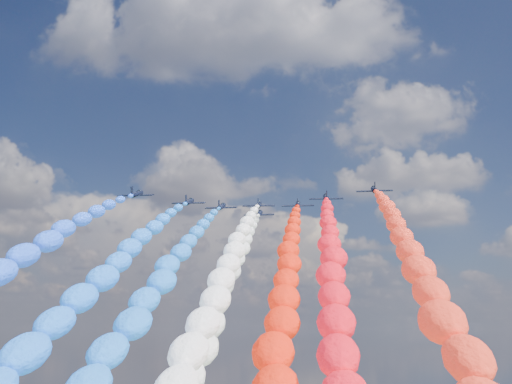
# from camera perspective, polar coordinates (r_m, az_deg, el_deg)

# --- Properties ---
(jet_0) EXTENTS (9.42, 12.74, 6.27)m
(jet_0) POSITION_cam_1_polar(r_m,az_deg,el_deg) (164.29, -11.11, -0.19)
(jet_0) COLOR black
(trail_0) EXTENTS (5.78, 105.52, 49.97)m
(trail_0) POSITION_cam_1_polar(r_m,az_deg,el_deg) (110.03, -20.03, -6.06)
(trail_0) COLOR blue
(jet_1) EXTENTS (9.56, 12.84, 6.27)m
(jet_1) POSITION_cam_1_polar(r_m,az_deg,el_deg) (172.08, -6.28, -0.92)
(jet_1) COLOR black
(trail_1) EXTENTS (5.78, 105.52, 49.97)m
(trail_1) POSITION_cam_1_polar(r_m,az_deg,el_deg) (116.11, -12.34, -6.84)
(trail_1) COLOR blue
(jet_2) EXTENTS (9.23, 12.60, 6.27)m
(jet_2) POSITION_cam_1_polar(r_m,az_deg,el_deg) (178.08, -3.25, -1.37)
(jet_2) COLOR black
(trail_2) EXTENTS (5.78, 105.52, 49.97)m
(trail_2) POSITION_cam_1_polar(r_m,az_deg,el_deg) (121.36, -7.59, -7.26)
(trail_2) COLOR blue
(jet_3) EXTENTS (9.87, 13.07, 6.27)m
(jet_3) POSITION_cam_1_polar(r_m,az_deg,el_deg) (174.88, 0.27, -1.18)
(jet_3) COLOR black
(trail_3) EXTENTS (5.78, 105.52, 49.97)m
(trail_3) POSITION_cam_1_polar(r_m,az_deg,el_deg) (117.46, -2.45, -7.19)
(trail_3) COLOR white
(jet_4) EXTENTS (9.28, 12.64, 6.27)m
(jet_4) POSITION_cam_1_polar(r_m,az_deg,el_deg) (188.77, 0.32, -2.04)
(jet_4) COLOR black
(trail_4) EXTENTS (5.78, 105.52, 49.97)m
(trail_4) POSITION_cam_1_polar(r_m,az_deg,el_deg) (131.53, -2.10, -7.78)
(trail_4) COLOR white
(jet_5) EXTENTS (9.30, 12.65, 6.27)m
(jet_5) POSITION_cam_1_polar(r_m,az_deg,el_deg) (175.17, 3.94, -1.17)
(jet_5) COLOR black
(trail_5) EXTENTS (5.78, 105.52, 49.97)m
(trail_5) POSITION_cam_1_polar(r_m,az_deg,el_deg) (117.39, 3.06, -7.18)
(trail_5) COLOR red
(jet_6) EXTENTS (9.60, 12.87, 6.27)m
(jet_6) POSITION_cam_1_polar(r_m,az_deg,el_deg) (166.60, 6.57, -0.52)
(jet_6) COLOR black
(trail_6) EXTENTS (5.78, 105.52, 49.97)m
(trail_6) POSITION_cam_1_polar(r_m,az_deg,el_deg) (108.63, 7.06, -6.65)
(trail_6) COLOR red
(jet_7) EXTENTS (9.67, 12.92, 6.27)m
(jet_7) POSITION_cam_1_polar(r_m,az_deg,el_deg) (159.11, 11.00, 0.21)
(jet_7) COLOR black
(trail_7) EXTENTS (5.78, 105.52, 49.97)m
(trail_7) POSITION_cam_1_polar(r_m,az_deg,el_deg) (101.35, 14.09, -5.94)
(trail_7) COLOR red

